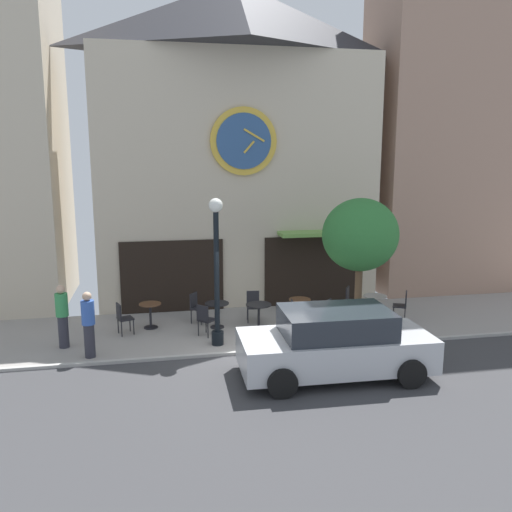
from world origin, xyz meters
name	(u,v)px	position (x,y,z in m)	size (l,w,h in m)	color
ground_plane	(281,374)	(0.00, -1.30, -0.02)	(25.38, 10.96, 0.13)	gray
clock_building	(236,141)	(0.08, 5.54, 5.40)	(9.24, 4.16, 10.41)	beige
neighbor_building_right	(459,98)	(8.35, 5.75, 6.99)	(6.31, 3.19, 13.98)	#9E7A66
street_lamp	(217,272)	(-1.20, 0.84, 1.97)	(0.36, 0.36, 3.87)	black
street_tree	(360,235)	(2.70, 0.81, 2.81)	(2.08, 1.87, 3.82)	brown
cafe_table_center	(150,312)	(-2.94, 2.56, 0.49)	(0.64, 0.64, 0.73)	black
cafe_table_rightmost	(217,310)	(-1.04, 2.22, 0.52)	(0.69, 0.69, 0.74)	black
cafe_table_center_right	(259,311)	(0.12, 1.87, 0.53)	(0.73, 0.73, 0.74)	black
cafe_table_near_curb	(300,307)	(1.42, 2.14, 0.51)	(0.65, 0.65, 0.75)	black
cafe_table_center_left	(375,303)	(3.75, 2.04, 0.53)	(0.70, 0.70, 0.76)	black
cafe_chair_left_end	(402,303)	(4.55, 1.82, 0.53)	(0.54, 0.54, 0.90)	black
cafe_chair_outer	(122,316)	(-3.70, 2.12, 0.53)	(0.51, 0.51, 0.90)	black
cafe_chair_facing_wall	(325,312)	(1.96, 1.45, 0.53)	(0.57, 0.57, 0.90)	black
cafe_chair_under_awning	(289,313)	(0.92, 1.53, 0.53)	(0.46, 0.46, 0.90)	black
cafe_chair_right_end	(253,304)	(0.11, 2.67, 0.53)	(0.45, 0.45, 0.90)	black
cafe_chair_mid_row	(196,305)	(-1.59, 2.81, 0.53)	(0.56, 0.56, 0.90)	black
cafe_chair_corner	(205,318)	(-1.46, 1.54, 0.53)	(0.57, 0.57, 0.90)	black
cafe_chair_near_tree	(350,299)	(3.20, 2.63, 0.53)	(0.55, 0.55, 0.90)	black
pedestrian_blue	(89,324)	(-4.41, 0.56, 0.86)	(0.38, 0.38, 1.67)	#2D2D38
pedestrian_green	(62,316)	(-5.15, 1.39, 0.86)	(0.43, 0.43, 1.67)	#2D2D38
parked_car_silver	(335,343)	(1.17, -1.65, 0.76)	(4.34, 2.10, 1.55)	#B7BABF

